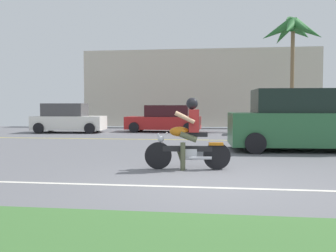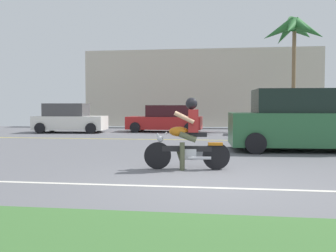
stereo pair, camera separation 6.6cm
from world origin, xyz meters
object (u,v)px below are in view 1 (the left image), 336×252
object	(u,v)px
suv_nearby	(307,121)
parked_car_2	(285,119)
motorcyclist	(188,139)
parked_car_1	(165,119)
palm_tree_0	(293,32)
parked_car_0	(68,119)

from	to	relation	value
suv_nearby	parked_car_2	bearing A→B (deg)	86.05
motorcyclist	parked_car_1	bearing A→B (deg)	100.36
palm_tree_0	motorcyclist	bearing A→B (deg)	-109.23
parked_car_0	parked_car_2	xyz separation A→B (m)	(11.37, -0.14, 0.04)
motorcyclist	palm_tree_0	world-z (taller)	palm_tree_0
parked_car_0	palm_tree_0	world-z (taller)	palm_tree_0
suv_nearby	parked_car_0	bearing A→B (deg)	147.36
motorcyclist	parked_car_1	distance (m)	12.60
suv_nearby	palm_tree_0	world-z (taller)	palm_tree_0
motorcyclist	parked_car_2	xyz separation A→B (m)	(3.98, 10.95, 0.09)
motorcyclist	palm_tree_0	bearing A→B (deg)	70.77
suv_nearby	parked_car_1	xyz separation A→B (m)	(-5.77, 8.29, -0.26)
motorcyclist	parked_car_0	distance (m)	13.33
parked_car_0	parked_car_1	world-z (taller)	parked_car_0
suv_nearby	parked_car_2	distance (m)	6.86
suv_nearby	parked_car_0	world-z (taller)	suv_nearby
parked_car_2	palm_tree_0	distance (m)	5.93
suv_nearby	palm_tree_0	size ratio (longest dim) A/B	0.77
parked_car_2	palm_tree_0	world-z (taller)	palm_tree_0
motorcyclist	parked_car_2	size ratio (longest dim) A/B	0.45
motorcyclist	suv_nearby	world-z (taller)	suv_nearby
parked_car_2	parked_car_1	bearing A→B (deg)	166.93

